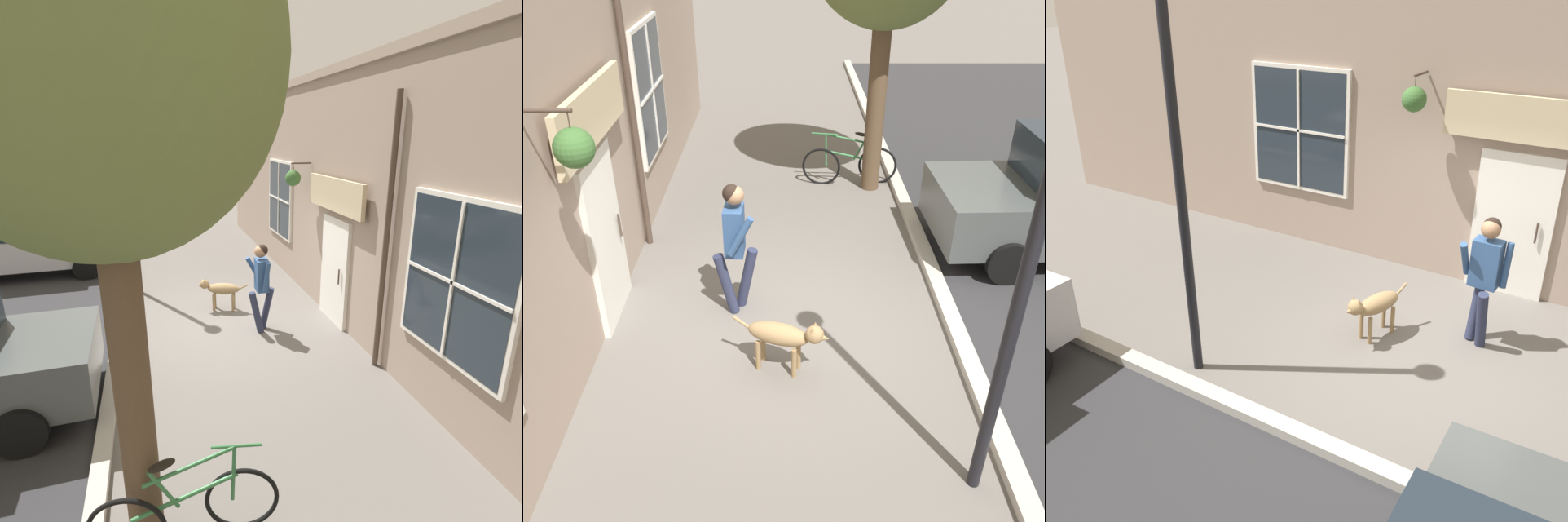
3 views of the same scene
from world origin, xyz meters
The scene contains 5 objects.
ground_plane centered at (0.00, 0.00, 0.00)m, with size 90.00×90.00×0.00m, color #66605B.
storefront_facade centered at (-2.34, 0.01, 2.42)m, with size 0.95×18.00×4.83m.
pedestrian_walking centered at (-0.65, 0.37, 1.03)m, with size 0.55×0.56×1.72m.
dog_on_leash centered at (-0.07, -0.79, 0.47)m, with size 1.06×0.47×0.70m.
street_lamp centered at (1.62, -2.29, 2.97)m, with size 0.32×0.32×4.49m.
Camera 3 is at (5.76, 1.83, 4.26)m, focal length 40.00 mm.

